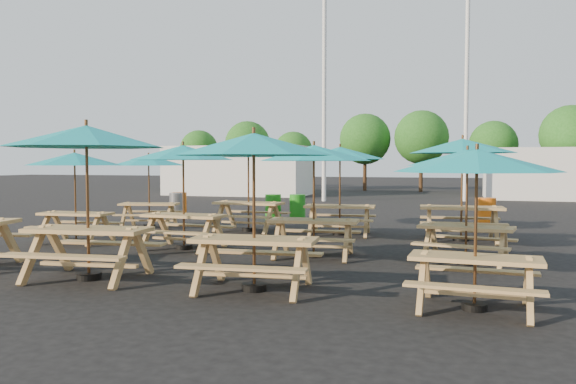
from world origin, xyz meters
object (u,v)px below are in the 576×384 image
(picnic_unit_6, at_px, (254,151))
(waste_bin_2, at_px, (273,207))
(picnic_unit_8, at_px, (340,157))
(picnic_unit_11, at_px, (462,151))
(waste_bin_4, at_px, (487,212))
(picnic_unit_3, at_px, (86,143))
(picnic_unit_4, at_px, (183,157))
(picnic_unit_7, at_px, (314,158))
(picnic_unit_5, at_px, (248,155))
(picnic_unit_9, at_px, (477,168))
(picnic_unit_1, at_px, (75,163))
(picnic_unit_10, at_px, (467,163))
(waste_bin_3, at_px, (297,207))
(waste_bin_0, at_px, (179,204))
(waste_bin_1, at_px, (177,205))
(picnic_unit_2, at_px, (149,164))

(picnic_unit_6, bearing_deg, waste_bin_2, 102.25)
(picnic_unit_6, bearing_deg, picnic_unit_8, 86.15)
(picnic_unit_11, xyz_separation_m, waste_bin_4, (0.72, 3.44, -1.73))
(picnic_unit_3, xyz_separation_m, picnic_unit_4, (-0.02, 3.26, -0.19))
(picnic_unit_4, xyz_separation_m, picnic_unit_7, (2.91, -0.16, -0.02))
(picnic_unit_5, bearing_deg, picnic_unit_9, -46.87)
(picnic_unit_1, xyz_separation_m, picnic_unit_10, (8.60, -0.25, 0.00))
(picnic_unit_6, xyz_separation_m, waste_bin_4, (3.62, 9.78, -1.60))
(picnic_unit_4, xyz_separation_m, picnic_unit_9, (5.84, -3.43, -0.18))
(waste_bin_2, bearing_deg, picnic_unit_4, -88.80)
(picnic_unit_8, relative_size, waste_bin_3, 3.05)
(picnic_unit_7, height_order, waste_bin_4, picnic_unit_7)
(waste_bin_0, bearing_deg, picnic_unit_4, -61.32)
(waste_bin_3, relative_size, waste_bin_4, 1.00)
(picnic_unit_6, bearing_deg, waste_bin_1, 118.97)
(picnic_unit_10, xyz_separation_m, picnic_unit_11, (-0.07, 3.24, 0.29))
(picnic_unit_4, relative_size, waste_bin_0, 2.91)
(picnic_unit_6, height_order, picnic_unit_8, picnic_unit_6)
(picnic_unit_2, xyz_separation_m, picnic_unit_10, (8.62, -3.49, 0.02))
(picnic_unit_4, distance_m, waste_bin_0, 7.72)
(picnic_unit_8, distance_m, waste_bin_0, 7.33)
(picnic_unit_7, xyz_separation_m, waste_bin_4, (3.51, 6.71, -1.53))
(picnic_unit_9, bearing_deg, picnic_unit_1, 160.89)
(waste_bin_2, xyz_separation_m, waste_bin_3, (0.77, 0.19, 0.00))
(picnic_unit_8, bearing_deg, waste_bin_0, 147.09)
(picnic_unit_5, xyz_separation_m, waste_bin_2, (-0.32, 3.07, -1.66))
(picnic_unit_2, height_order, picnic_unit_4, picnic_unit_4)
(picnic_unit_4, bearing_deg, picnic_unit_9, -27.34)
(picnic_unit_6, relative_size, waste_bin_3, 3.05)
(picnic_unit_1, xyz_separation_m, picnic_unit_5, (3.02, 3.26, 0.22))
(picnic_unit_2, xyz_separation_m, picnic_unit_5, (3.04, 0.02, 0.24))
(picnic_unit_2, bearing_deg, picnic_unit_1, -103.61)
(picnic_unit_10, bearing_deg, picnic_unit_9, -78.37)
(picnic_unit_1, relative_size, picnic_unit_10, 0.91)
(picnic_unit_8, relative_size, picnic_unit_9, 1.15)
(picnic_unit_2, bearing_deg, picnic_unit_5, -13.55)
(picnic_unit_1, bearing_deg, picnic_unit_7, -6.86)
(picnic_unit_11, xyz_separation_m, waste_bin_1, (-9.26, 3.23, -1.73))
(picnic_unit_11, distance_m, waste_bin_4, 3.92)
(picnic_unit_5, relative_size, waste_bin_1, 3.08)
(picnic_unit_4, bearing_deg, waste_bin_4, 48.67)
(picnic_unit_5, bearing_deg, picnic_unit_8, 2.12)
(picnic_unit_1, height_order, waste_bin_3, picnic_unit_1)
(waste_bin_0, height_order, waste_bin_3, same)
(picnic_unit_6, relative_size, waste_bin_2, 3.05)
(picnic_unit_4, distance_m, picnic_unit_6, 4.28)
(picnic_unit_4, distance_m, picnic_unit_10, 5.77)
(picnic_unit_5, distance_m, waste_bin_0, 5.29)
(picnic_unit_10, xyz_separation_m, waste_bin_2, (-5.91, 6.58, -1.44))
(picnic_unit_1, distance_m, waste_bin_2, 7.02)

